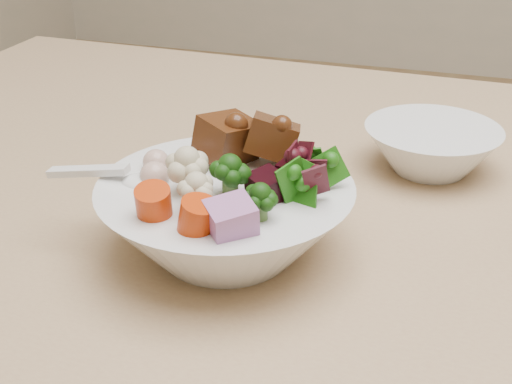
% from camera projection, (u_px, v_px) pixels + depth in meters
% --- Properties ---
extents(food_bowl, '(0.21, 0.21, 0.11)m').
position_uv_depth(food_bowl, '(228.00, 214.00, 0.59)').
color(food_bowl, white).
rests_on(food_bowl, dining_table).
extents(soup_spoon, '(0.11, 0.03, 0.02)m').
position_uv_depth(soup_spoon, '(129.00, 180.00, 0.59)').
color(soup_spoon, white).
rests_on(soup_spoon, food_bowl).
extents(side_bowl, '(0.14, 0.14, 0.05)m').
position_uv_depth(side_bowl, '(431.00, 149.00, 0.74)').
color(side_bowl, white).
rests_on(side_bowl, dining_table).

